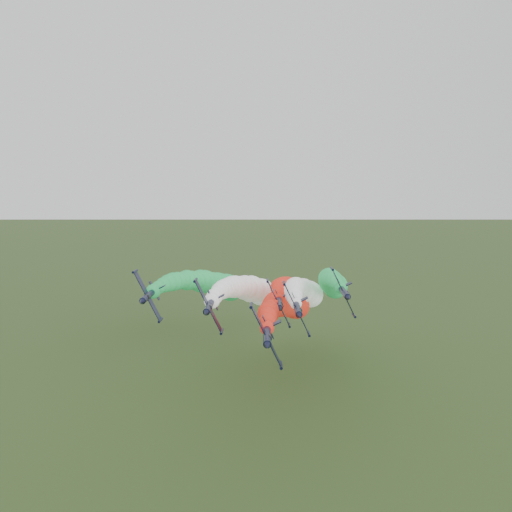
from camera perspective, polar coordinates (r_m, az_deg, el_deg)
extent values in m
plane|color=#3D5425|center=(106.46, 0.22, -25.41)|extent=(3000.00, 3000.00, 0.00)
cylinder|color=black|center=(78.07, 1.28, -8.98)|extent=(1.62, 9.91, 1.62)
cone|color=black|center=(72.50, 1.29, -10.29)|extent=(1.47, 1.98, 1.47)
cone|color=black|center=(83.26, 1.27, -7.93)|extent=(1.47, 0.99, 1.47)
ellipsoid|color=black|center=(75.91, 1.59, -9.31)|extent=(0.99, 2.07, 1.10)
cube|color=black|center=(77.88, 1.17, -9.08)|extent=(4.75, 2.09, 9.56)
cylinder|color=black|center=(76.69, -0.56, -5.67)|extent=(0.65, 2.86, 0.65)
cylinder|color=black|center=(79.41, 2.87, -12.36)|extent=(0.65, 2.86, 0.65)
cube|color=black|center=(81.96, 2.07, -7.78)|extent=(2.34, 1.65, 1.25)
cube|color=black|center=(82.07, 1.37, -8.10)|extent=(1.93, 1.21, 3.81)
sphere|color=red|center=(81.78, 1.27, -8.21)|extent=(2.39, 2.39, 2.39)
sphere|color=red|center=(86.18, 1.28, -7.50)|extent=(2.83, 2.83, 2.83)
sphere|color=red|center=(90.64, 1.34, -6.95)|extent=(3.45, 3.45, 3.45)
sphere|color=red|center=(95.14, 1.43, -6.52)|extent=(4.20, 4.20, 4.20)
sphere|color=red|center=(99.67, 1.55, -6.19)|extent=(3.79, 3.79, 3.79)
sphere|color=red|center=(104.21, 1.70, -5.93)|extent=(4.25, 4.25, 4.25)
sphere|color=red|center=(108.78, 1.87, -5.73)|extent=(4.67, 4.67, 4.67)
sphere|color=red|center=(113.37, 2.06, -5.58)|extent=(5.35, 5.35, 5.35)
sphere|color=red|center=(117.98, 2.27, -5.48)|extent=(5.92, 5.92, 5.92)
sphere|color=red|center=(122.61, 2.50, -5.41)|extent=(6.04, 6.04, 6.04)
sphere|color=red|center=(127.26, 2.74, -5.38)|extent=(7.14, 7.14, 7.14)
sphere|color=red|center=(131.92, 2.99, -5.37)|extent=(7.27, 7.27, 7.27)
sphere|color=red|center=(136.60, 3.25, -5.39)|extent=(6.62, 6.62, 6.62)
sphere|color=red|center=(141.30, 3.53, -5.43)|extent=(7.79, 7.79, 7.79)
sphere|color=red|center=(146.01, 3.81, -5.49)|extent=(7.76, 7.76, 7.76)
sphere|color=red|center=(150.75, 4.10, -5.56)|extent=(7.75, 7.75, 7.75)
sphere|color=red|center=(155.50, 4.40, -5.64)|extent=(8.26, 8.26, 8.26)
sphere|color=red|center=(160.27, 4.71, -5.74)|extent=(8.04, 8.04, 8.04)
cylinder|color=black|center=(91.14, -5.33, -5.65)|extent=(1.62, 9.91, 1.62)
cone|color=black|center=(85.51, -5.76, -6.54)|extent=(1.47, 1.98, 1.47)
cone|color=black|center=(96.37, -4.97, -4.92)|extent=(1.47, 0.99, 1.47)
ellipsoid|color=black|center=(88.92, -5.23, -5.86)|extent=(0.99, 2.07, 1.10)
cube|color=black|center=(90.96, -5.43, -5.73)|extent=(4.75, 2.09, 9.56)
cylinder|color=black|center=(90.29, -6.93, -2.77)|extent=(0.65, 2.86, 0.65)
cylinder|color=black|center=(91.93, -3.95, -8.63)|extent=(0.65, 2.86, 0.65)
cube|color=black|center=(94.96, -4.36, -4.76)|extent=(2.34, 1.65, 1.25)
cube|color=black|center=(95.16, -4.96, -5.04)|extent=(1.93, 1.21, 3.81)
sphere|color=white|center=(94.87, -5.07, -5.12)|extent=(3.01, 3.01, 3.01)
sphere|color=white|center=(99.30, -4.77, -4.64)|extent=(3.25, 3.25, 3.25)
sphere|color=white|center=(103.76, -4.46, -4.29)|extent=(3.01, 3.01, 3.01)
sphere|color=white|center=(108.25, -4.13, -4.02)|extent=(3.91, 3.91, 3.91)
sphere|color=white|center=(112.75, -3.80, -3.83)|extent=(4.37, 4.37, 4.37)
sphere|color=white|center=(117.28, -3.46, -3.69)|extent=(4.64, 4.64, 4.64)
sphere|color=white|center=(121.81, -3.12, -3.60)|extent=(4.96, 4.96, 4.96)
sphere|color=white|center=(126.36, -2.76, -3.54)|extent=(5.58, 5.58, 5.58)
sphere|color=white|center=(130.92, -2.40, -3.53)|extent=(5.88, 5.88, 5.88)
sphere|color=white|center=(135.50, -2.04, -3.53)|extent=(5.87, 5.87, 5.87)
sphere|color=white|center=(140.09, -1.68, -3.57)|extent=(6.27, 6.27, 6.27)
sphere|color=white|center=(144.69, -1.30, -3.62)|extent=(7.10, 7.10, 7.10)
sphere|color=white|center=(149.31, -0.93, -3.69)|extent=(6.24, 6.24, 6.24)
sphere|color=white|center=(153.94, -0.55, -3.78)|extent=(8.30, 8.30, 8.30)
sphere|color=white|center=(158.59, -0.17, -3.88)|extent=(7.12, 7.12, 7.12)
sphere|color=white|center=(163.26, 0.21, -4.00)|extent=(7.19, 7.19, 7.19)
sphere|color=white|center=(167.94, 0.59, -4.12)|extent=(9.04, 9.04, 9.04)
sphere|color=white|center=(172.64, 0.98, -4.26)|extent=(8.09, 8.09, 8.09)
cylinder|color=black|center=(92.72, 4.74, -5.95)|extent=(1.62, 9.91, 1.62)
cone|color=black|center=(87.07, 4.98, -6.84)|extent=(1.47, 1.98, 1.47)
cone|color=black|center=(97.97, 4.54, -5.21)|extent=(1.47, 0.99, 1.47)
ellipsoid|color=black|center=(90.57, 5.08, -6.15)|extent=(0.99, 2.07, 1.10)
cube|color=black|center=(92.52, 4.66, -6.02)|extent=(4.75, 2.09, 9.56)
cylinder|color=black|center=(91.41, 3.24, -3.13)|extent=(0.65, 2.86, 0.65)
cylinder|color=black|center=(93.91, 6.05, -8.83)|extent=(0.65, 2.86, 0.65)
cube|color=black|center=(96.74, 5.26, -5.05)|extent=(2.34, 1.65, 1.25)
cube|color=black|center=(96.78, 4.67, -5.33)|extent=(1.93, 1.21, 3.81)
sphere|color=white|center=(96.47, 4.60, -5.41)|extent=(2.28, 2.28, 2.28)
sphere|color=white|center=(100.91, 4.46, -4.93)|extent=(2.97, 2.97, 2.97)
sphere|color=white|center=(105.40, 4.37, -4.56)|extent=(3.62, 3.62, 3.62)
sphere|color=white|center=(109.93, 4.32, -4.29)|extent=(4.02, 4.02, 4.02)
sphere|color=white|center=(114.47, 4.31, -4.09)|extent=(4.44, 4.44, 4.44)
sphere|color=white|center=(119.04, 4.33, -3.94)|extent=(4.98, 4.98, 4.98)
sphere|color=white|center=(123.63, 4.39, -3.84)|extent=(5.17, 5.17, 5.17)
sphere|color=white|center=(128.24, 4.47, -3.77)|extent=(4.92, 4.92, 4.92)
sphere|color=white|center=(132.87, 4.57, -3.75)|extent=(6.21, 6.21, 6.21)
sphere|color=white|center=(137.51, 4.69, -3.75)|extent=(5.36, 5.36, 5.36)
sphere|color=white|center=(142.17, 4.83, -3.77)|extent=(6.05, 6.05, 6.05)
sphere|color=white|center=(146.85, 4.99, -3.81)|extent=(6.24, 6.24, 6.24)
sphere|color=white|center=(151.55, 5.17, -3.88)|extent=(6.44, 6.44, 6.44)
sphere|color=white|center=(156.26, 5.36, -3.96)|extent=(7.71, 7.71, 7.71)
sphere|color=white|center=(160.99, 5.56, -4.05)|extent=(6.98, 6.98, 6.98)
sphere|color=white|center=(165.74, 5.78, -4.16)|extent=(7.59, 7.59, 7.59)
sphere|color=white|center=(170.51, 6.00, -4.27)|extent=(8.85, 8.85, 8.85)
sphere|color=white|center=(175.30, 6.24, -4.40)|extent=(9.00, 9.00, 9.00)
cylinder|color=black|center=(97.81, -12.15, -4.41)|extent=(1.62, 9.91, 1.62)
cone|color=black|center=(92.27, -12.98, -5.15)|extent=(1.47, 1.98, 1.47)
cone|color=black|center=(102.96, -11.47, -3.79)|extent=(1.47, 0.99, 1.47)
ellipsoid|color=black|center=(95.58, -12.23, -4.57)|extent=(0.99, 2.07, 1.10)
cube|color=black|center=(97.65, -12.27, -4.47)|extent=(4.75, 2.09, 9.56)
cylinder|color=black|center=(97.35, -13.67, -1.71)|extent=(0.65, 2.86, 0.65)
cylinder|color=black|center=(98.23, -10.87, -7.21)|extent=(0.65, 2.86, 0.65)
cube|color=black|center=(101.45, -11.00, -3.63)|extent=(2.34, 1.65, 1.25)
cube|color=black|center=(101.75, -11.54, -3.89)|extent=(1.93, 1.21, 3.81)
sphere|color=green|center=(101.48, -11.66, -3.96)|extent=(2.96, 2.96, 2.96)
sphere|color=green|center=(105.84, -11.10, -3.56)|extent=(2.83, 2.83, 2.83)
sphere|color=green|center=(110.23, -10.55, -3.28)|extent=(3.36, 3.36, 3.36)
sphere|color=green|center=(114.64, -10.01, -3.07)|extent=(3.95, 3.95, 3.95)
sphere|color=green|center=(119.06, -9.47, -2.92)|extent=(4.41, 4.41, 4.41)
sphere|color=green|center=(123.50, -8.94, -2.83)|extent=(4.42, 4.42, 4.42)
sphere|color=green|center=(127.95, -8.42, -2.77)|extent=(4.37, 4.37, 4.37)
sphere|color=green|center=(132.41, -7.91, -2.75)|extent=(5.38, 5.38, 5.38)
sphere|color=green|center=(136.88, -7.39, -2.76)|extent=(5.20, 5.20, 5.20)
sphere|color=green|center=(141.37, -6.89, -2.79)|extent=(5.28, 5.28, 5.28)
sphere|color=green|center=(145.87, -6.38, -2.85)|extent=(6.61, 6.61, 6.61)
sphere|color=green|center=(150.38, -5.88, -2.93)|extent=(7.00, 7.00, 7.00)
sphere|color=green|center=(154.91, -5.39, -3.02)|extent=(6.65, 6.65, 6.65)
sphere|color=green|center=(159.45, -4.90, -3.13)|extent=(7.05, 7.05, 7.05)
sphere|color=green|center=(164.01, -4.41, -3.25)|extent=(7.84, 7.84, 7.84)
sphere|color=green|center=(168.58, -3.92, -3.38)|extent=(8.06, 8.06, 8.06)
sphere|color=green|center=(173.17, -3.44, -3.52)|extent=(8.98, 8.98, 8.98)
sphere|color=green|center=(177.77, -2.96, -3.66)|extent=(9.31, 9.31, 9.31)
cylinder|color=black|center=(101.70, 9.98, -4.04)|extent=(1.62, 9.91, 1.62)
cone|color=black|center=(96.07, 10.52, -4.73)|extent=(1.47, 1.98, 1.47)
cone|color=black|center=(106.93, 9.54, -3.46)|extent=(1.47, 0.99, 1.47)
ellipsoid|color=black|center=(99.60, 10.40, -4.18)|extent=(0.99, 2.07, 1.10)
cube|color=black|center=(101.48, 9.92, -4.10)|extent=(4.75, 2.09, 9.56)
cylinder|color=black|center=(100.31, 8.67, -1.45)|extent=(0.65, 2.86, 0.65)
cylinder|color=black|center=(102.91, 11.14, -6.68)|extent=(0.65, 2.86, 0.65)
cube|color=black|center=(105.83, 10.25, -3.29)|extent=(2.34, 1.65, 1.25)
cube|color=black|center=(105.77, 9.71, -3.55)|extent=(1.93, 1.21, 3.81)
sphere|color=green|center=(105.44, 9.66, -3.62)|extent=(2.46, 2.46, 2.46)
sphere|color=green|center=(109.87, 9.33, -3.24)|extent=(2.66, 2.66, 2.66)
sphere|color=green|center=(114.35, 9.05, -2.98)|extent=(3.28, 3.28, 3.28)
sphere|color=green|center=(118.86, 8.83, -2.79)|extent=(3.27, 3.27, 3.27)
sphere|color=green|center=(123.40, 8.65, -2.65)|extent=(3.91, 3.91, 3.91)
sphere|color=green|center=(127.97, 8.52, -2.57)|extent=(4.08, 4.08, 4.08)
sphere|color=green|center=(132.56, 8.42, -2.52)|extent=(4.19, 4.19, 4.19)
sphere|color=green|center=(137.17, 8.36, -2.51)|extent=(5.60, 5.60, 5.60)
sphere|color=green|center=(141.80, 8.33, -2.52)|extent=(5.03, 5.03, 5.03)
sphere|color=green|center=(146.45, 8.33, -2.56)|extent=(6.18, 6.18, 6.18)
sphere|color=green|center=(151.13, 8.35, -2.62)|extent=(5.83, 5.83, 5.83)
sphere|color=green|center=(155.82, 8.39, -2.69)|extent=(6.89, 6.89, 6.89)
sphere|color=green|center=(160.53, 8.46, -2.79)|extent=(7.43, 7.43, 7.43)
sphere|color=green|center=(165.26, 8.54, -2.89)|extent=(7.94, 7.94, 7.94)
sphere|color=green|center=(170.00, 8.65, -3.01)|extent=(8.21, 8.21, 8.21)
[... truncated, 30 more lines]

